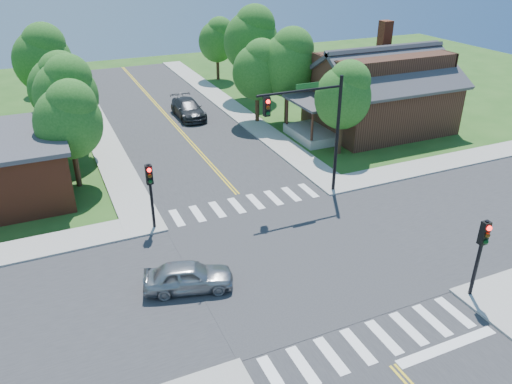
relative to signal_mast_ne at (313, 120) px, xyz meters
name	(u,v)px	position (x,y,z in m)	size (l,w,h in m)	color
ground	(296,259)	(-3.91, -5.59, -4.85)	(100.00, 100.00, 0.00)	#255219
road_ns	(296,259)	(-3.91, -5.59, -4.83)	(10.00, 90.00, 0.04)	#2D2D30
road_ew	(296,258)	(-3.91, -5.59, -4.83)	(90.00, 10.00, 0.04)	#2D2D30
intersection_patch	(296,259)	(-3.91, -5.59, -4.85)	(10.20, 10.20, 0.06)	#2D2D30
sidewalk_ne	(371,120)	(11.90, 10.23, -4.78)	(40.00, 40.00, 0.14)	#9E9B93
crosswalk_north	(246,203)	(-3.91, 0.61, -4.80)	(8.85, 2.00, 0.01)	white
crosswalk_south	(371,342)	(-3.91, -11.79, -4.80)	(8.85, 2.00, 0.01)	white
centerline	(296,258)	(-3.91, -5.59, -4.80)	(0.30, 90.00, 0.01)	yellow
stop_bar	(447,347)	(-1.41, -13.19, -4.85)	(4.60, 0.45, 0.09)	white
signal_mast_ne	(313,120)	(0.00, 0.00, 0.00)	(5.30, 0.42, 7.20)	black
signal_pole_se	(482,245)	(1.69, -11.21, -2.19)	(0.34, 0.42, 3.80)	black
signal_pole_nw	(150,185)	(-9.51, -0.01, -2.19)	(0.34, 0.42, 3.80)	black
house_ne	(380,88)	(11.19, 8.65, -1.52)	(13.05, 8.80, 7.11)	#321911
tree_e_a	(344,94)	(5.41, 5.08, -0.42)	(3.98, 3.78, 6.77)	#382314
tree_e_b	(289,61)	(5.07, 12.82, 0.34)	(4.66, 4.43, 7.92)	#382314
tree_e_c	(252,38)	(5.29, 20.75, 0.92)	(5.18, 4.92, 8.80)	#382314
tree_e_d	(218,39)	(4.84, 29.03, -0.44)	(3.96, 3.77, 6.74)	#382314
tree_w_a	(69,118)	(-12.51, 7.15, -0.39)	(4.01, 3.81, 6.82)	#382314
tree_w_b	(59,86)	(-12.45, 14.32, -0.17)	(4.21, 4.00, 7.15)	#382314
tree_w_c	(43,57)	(-13.01, 22.02, 0.45)	(4.76, 4.52, 8.08)	#382314
tree_w_d	(45,51)	(-12.58, 31.09, -0.73)	(3.71, 3.52, 6.30)	#382314
tree_house	(258,68)	(2.83, 13.83, -0.27)	(4.12, 3.91, 7.00)	#382314
tree_bldg	(67,91)	(-12.14, 12.20, -0.06)	(4.30, 4.08, 7.31)	#382314
car_silver	(188,277)	(-9.36, -5.76, -4.18)	(4.21, 2.58, 1.34)	#A1A4A8
car_dgrey	(188,109)	(-2.24, 17.48, -4.09)	(2.16, 5.26, 1.52)	#292B2E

